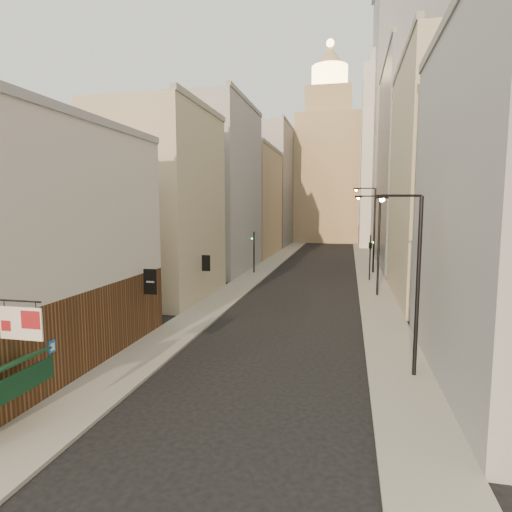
# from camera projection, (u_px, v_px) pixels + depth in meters

# --- Properties ---
(sidewalk_left) EXTENTS (3.00, 140.00, 0.15)m
(sidewalk_left) POSITION_uv_depth(u_px,v_px,m) (278.00, 259.00, 64.97)
(sidewalk_left) COLOR gray
(sidewalk_left) RESTS_ON ground
(sidewalk_right) EXTENTS (3.00, 140.00, 0.15)m
(sidewalk_right) POSITION_uv_depth(u_px,v_px,m) (366.00, 261.00, 62.24)
(sidewalk_right) COLOR gray
(sidewalk_right) RESTS_ON ground
(near_building_left) EXTENTS (8.30, 23.04, 12.30)m
(near_building_left) POSITION_uv_depth(u_px,v_px,m) (31.00, 247.00, 20.57)
(near_building_left) COLOR brown
(near_building_left) RESTS_ON ground
(left_bldg_beige) EXTENTS (8.00, 12.00, 16.00)m
(left_bldg_beige) POSITION_uv_depth(u_px,v_px,m) (161.00, 206.00, 37.06)
(left_bldg_beige) COLOR tan
(left_bldg_beige) RESTS_ON ground
(left_bldg_grey) EXTENTS (8.00, 16.00, 20.00)m
(left_bldg_grey) POSITION_uv_depth(u_px,v_px,m) (216.00, 190.00, 52.36)
(left_bldg_grey) COLOR gray
(left_bldg_grey) RESTS_ON ground
(left_bldg_tan) EXTENTS (8.00, 18.00, 17.00)m
(left_bldg_tan) POSITION_uv_depth(u_px,v_px,m) (250.00, 203.00, 70.01)
(left_bldg_tan) COLOR tan
(left_bldg_tan) RESTS_ON ground
(left_bldg_wingrid) EXTENTS (8.00, 20.00, 24.00)m
(left_bldg_wingrid) POSITION_uv_depth(u_px,v_px,m) (271.00, 187.00, 89.03)
(left_bldg_wingrid) COLOR gray
(left_bldg_wingrid) RESTS_ON ground
(right_bldg_beige) EXTENTS (8.00, 16.00, 20.00)m
(right_bldg_beige) POSITION_uv_depth(u_px,v_px,m) (448.00, 182.00, 35.67)
(right_bldg_beige) COLOR tan
(right_bldg_beige) RESTS_ON ground
(right_bldg_wingrid) EXTENTS (8.00, 20.00, 26.00)m
(right_bldg_wingrid) POSITION_uv_depth(u_px,v_px,m) (414.00, 167.00, 54.74)
(right_bldg_wingrid) COLOR gray
(right_bldg_wingrid) RESTS_ON ground
(highrise) EXTENTS (21.00, 23.00, 51.20)m
(highrise) POSITION_uv_depth(u_px,v_px,m) (429.00, 111.00, 79.21)
(highrise) COLOR gray
(highrise) RESTS_ON ground
(clock_tower) EXTENTS (14.00, 14.00, 44.90)m
(clock_tower) POSITION_uv_depth(u_px,v_px,m) (328.00, 164.00, 97.72)
(clock_tower) COLOR tan
(clock_tower) RESTS_ON ground
(white_tower) EXTENTS (8.00, 8.00, 41.50)m
(white_tower) POSITION_uv_depth(u_px,v_px,m) (383.00, 151.00, 81.70)
(white_tower) COLOR silver
(white_tower) RESTS_ON ground
(streetlamp_near) EXTENTS (2.12, 0.97, 8.50)m
(streetlamp_near) POSITION_uv_depth(u_px,v_px,m) (414.00, 275.00, 19.39)
(streetlamp_near) COLOR black
(streetlamp_near) RESTS_ON ground
(streetlamp_mid) EXTENTS (2.25, 0.92, 8.91)m
(streetlamp_mid) POSITION_uv_depth(u_px,v_px,m) (376.00, 240.00, 37.38)
(streetlamp_mid) COLOR black
(streetlamp_mid) RESTS_ON ground
(streetlamp_far) EXTENTS (2.66, 0.56, 10.15)m
(streetlamp_far) POSITION_uv_depth(u_px,v_px,m) (372.00, 225.00, 50.45)
(streetlamp_far) COLOR black
(streetlamp_far) RESTS_ON ground
(traffic_light_left) EXTENTS (0.58, 0.50, 5.00)m
(traffic_light_left) POSITION_uv_depth(u_px,v_px,m) (254.00, 244.00, 50.59)
(traffic_light_left) COLOR black
(traffic_light_left) RESTS_ON ground
(traffic_light_right) EXTENTS (0.76, 0.76, 5.00)m
(traffic_light_right) POSITION_uv_depth(u_px,v_px,m) (370.00, 246.00, 45.22)
(traffic_light_right) COLOR black
(traffic_light_right) RESTS_ON ground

